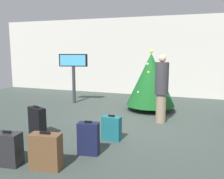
{
  "coord_description": "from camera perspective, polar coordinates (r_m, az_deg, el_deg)",
  "views": [
    {
      "loc": [
        1.45,
        -6.46,
        1.97
      ],
      "look_at": [
        -0.8,
        -0.15,
        0.9
      ],
      "focal_mm": 39.96,
      "sensor_mm": 36.0,
      "label": 1
    }
  ],
  "objects": [
    {
      "name": "suitcase_2",
      "position": [
        4.83,
        -5.41,
        -11.11
      ],
      "size": [
        0.42,
        0.28,
        0.66
      ],
      "color": "#141938",
      "rests_on": "ground_plane"
    },
    {
      "name": "traveller_0",
      "position": [
        6.82,
        11.27,
        0.47
      ],
      "size": [
        0.38,
        0.38,
        1.84
      ],
      "color": "gray",
      "rests_on": "ground_plane"
    },
    {
      "name": "back_wall",
      "position": [
        10.86,
        12.03,
        7.35
      ],
      "size": [
        16.0,
        0.2,
        3.35
      ],
      "primitive_type": "cube",
      "color": "beige",
      "rests_on": "ground_plane"
    },
    {
      "name": "holiday_tree",
      "position": [
        8.18,
        8.86,
        2.29
      ],
      "size": [
        1.57,
        1.57,
        1.98
      ],
      "color": "#4C3319",
      "rests_on": "ground_plane"
    },
    {
      "name": "suitcase_1",
      "position": [
        4.4,
        -14.91,
        -13.53
      ],
      "size": [
        0.54,
        0.32,
        0.64
      ],
      "color": "brown",
      "rests_on": "ground_plane"
    },
    {
      "name": "flight_info_kiosk",
      "position": [
        9.29,
        -8.81,
        4.86
      ],
      "size": [
        1.03,
        0.35,
        1.82
      ],
      "color": "#333338",
      "rests_on": "ground_plane"
    },
    {
      "name": "suitcase_3",
      "position": [
        5.53,
        -0.12,
        -8.87
      ],
      "size": [
        0.43,
        0.22,
        0.57
      ],
      "color": "#19606B",
      "rests_on": "ground_plane"
    },
    {
      "name": "suitcase_4",
      "position": [
        5.97,
        -16.75,
        -7.14
      ],
      "size": [
        0.52,
        0.37,
        0.72
      ],
      "color": "black",
      "rests_on": "ground_plane"
    },
    {
      "name": "ground_plane",
      "position": [
        6.9,
        6.73,
        -7.56
      ],
      "size": [
        16.0,
        16.0,
        0.0
      ],
      "primitive_type": "plane",
      "color": "#38423D"
    },
    {
      "name": "suitcase_5",
      "position": [
        4.75,
        -22.67,
        -12.44
      ],
      "size": [
        0.47,
        0.32,
        0.61
      ],
      "color": "#232326",
      "rests_on": "ground_plane"
    }
  ]
}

